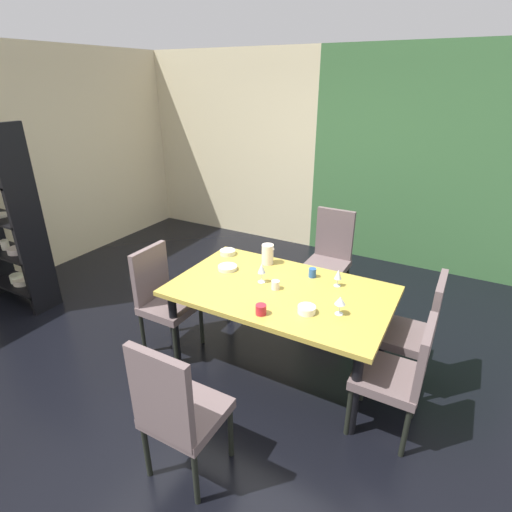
% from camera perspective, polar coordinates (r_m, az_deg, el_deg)
% --- Properties ---
extents(ground_plane, '(5.96, 5.60, 0.02)m').
position_cam_1_polar(ground_plane, '(3.97, -5.57, -12.26)').
color(ground_plane, black).
extents(back_panel_interior, '(2.84, 0.10, 2.73)m').
position_cam_1_polar(back_panel_interior, '(6.43, -3.75, 15.37)').
color(back_panel_interior, beige).
rests_on(back_panel_interior, ground_plane).
extents(garden_window_panel, '(3.11, 0.10, 2.73)m').
position_cam_1_polar(garden_window_panel, '(5.46, 24.32, 11.78)').
color(garden_window_panel, '#3A6839').
rests_on(garden_window_panel, ground_plane).
extents(left_interior_panel, '(0.10, 5.60, 2.73)m').
position_cam_1_polar(left_interior_panel, '(5.54, -32.60, 10.30)').
color(left_interior_panel, beige).
rests_on(left_interior_panel, ground_plane).
extents(dining_table, '(1.78, 1.08, 0.75)m').
position_cam_1_polar(dining_table, '(3.34, 3.48, -5.88)').
color(dining_table, '#B59B3D').
rests_on(dining_table, ground_plane).
extents(chair_head_near, '(0.44, 0.44, 1.03)m').
position_cam_1_polar(chair_head_near, '(2.55, -11.28, -20.66)').
color(chair_head_near, '#625252').
rests_on(chair_head_near, ground_plane).
extents(chair_head_far, '(0.44, 0.45, 1.04)m').
position_cam_1_polar(chair_head_far, '(4.48, 10.52, 0.30)').
color(chair_head_far, '#625252').
rests_on(chair_head_far, ground_plane).
extents(chair_right_far, '(0.44, 0.44, 1.00)m').
position_cam_1_polar(chair_right_far, '(3.41, 21.84, -9.51)').
color(chair_right_far, '#625252').
rests_on(chair_right_far, ground_plane).
extents(chair_right_near, '(0.44, 0.44, 0.92)m').
position_cam_1_polar(chair_right_near, '(2.97, 19.90, -15.37)').
color(chair_right_near, '#625252').
rests_on(chair_right_near, ground_plane).
extents(chair_left_near, '(0.45, 0.44, 0.98)m').
position_cam_1_polar(chair_left_near, '(3.72, -13.23, -5.50)').
color(chair_left_near, '#625252').
rests_on(chair_left_near, ground_plane).
extents(display_shelf, '(0.87, 0.33, 1.97)m').
position_cam_1_polar(display_shelf, '(5.00, -32.27, 4.33)').
color(display_shelf, black).
rests_on(display_shelf, ground_plane).
extents(wine_glass_front, '(0.07, 0.07, 0.17)m').
position_cam_1_polar(wine_glass_front, '(3.34, 0.82, -1.86)').
color(wine_glass_front, silver).
rests_on(wine_glass_front, dining_table).
extents(wine_glass_right, '(0.08, 0.08, 0.15)m').
position_cam_1_polar(wine_glass_right, '(2.97, 11.94, -6.31)').
color(wine_glass_right, silver).
rests_on(wine_glass_right, dining_table).
extents(wine_glass_rear, '(0.06, 0.06, 0.15)m').
position_cam_1_polar(wine_glass_rear, '(3.36, 11.66, -2.66)').
color(wine_glass_rear, silver).
rests_on(wine_glass_rear, dining_table).
extents(serving_bowl_left, '(0.15, 0.15, 0.04)m').
position_cam_1_polar(serving_bowl_left, '(3.92, -4.07, 0.55)').
color(serving_bowl_left, beige).
rests_on(serving_bowl_left, dining_table).
extents(serving_bowl_west, '(0.17, 0.17, 0.04)m').
position_cam_1_polar(serving_bowl_west, '(3.62, -4.09, -1.67)').
color(serving_bowl_west, beige).
rests_on(serving_bowl_west, dining_table).
extents(serving_bowl_near_window, '(0.13, 0.13, 0.05)m').
position_cam_1_polar(serving_bowl_near_window, '(2.99, 7.25, -7.59)').
color(serving_bowl_near_window, white).
rests_on(serving_bowl_near_window, dining_table).
extents(cup_south, '(0.07, 0.07, 0.07)m').
position_cam_1_polar(cup_south, '(3.28, 2.78, -4.17)').
color(cup_south, white).
rests_on(cup_south, dining_table).
extents(cup_near_shelf, '(0.08, 0.08, 0.08)m').
position_cam_1_polar(cup_near_shelf, '(2.94, 0.71, -7.65)').
color(cup_near_shelf, red).
rests_on(cup_near_shelf, dining_table).
extents(cup_north, '(0.07, 0.07, 0.08)m').
position_cam_1_polar(cup_north, '(3.50, 8.06, -2.38)').
color(cup_north, '#275298').
rests_on(cup_north, dining_table).
extents(pitcher_corner, '(0.12, 0.11, 0.19)m').
position_cam_1_polar(pitcher_corner, '(3.69, 1.69, 0.28)').
color(pitcher_corner, beige).
rests_on(pitcher_corner, dining_table).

